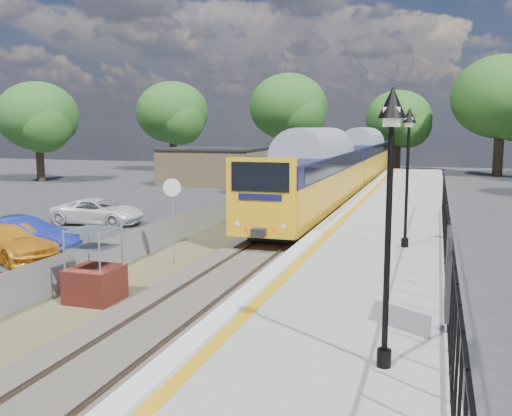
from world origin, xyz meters
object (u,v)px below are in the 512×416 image
at_px(train, 345,163).
at_px(speed_sign, 173,206).
at_px(brick_plinth, 94,267).
at_px(car_blue, 20,236).
at_px(car_white, 98,212).
at_px(car_yellow, 12,241).
at_px(victorian_lamp_south, 390,163).
at_px(victorian_lamp_north, 408,145).

distance_m(train, speed_sign, 22.86).
bearing_deg(train, brick_plinth, -95.70).
relative_size(car_blue, car_white, 0.95).
relative_size(speed_sign, car_white, 0.67).
distance_m(brick_plinth, car_yellow, 7.14).
bearing_deg(speed_sign, victorian_lamp_south, -62.77).
relative_size(victorian_lamp_south, train, 0.11).
bearing_deg(car_white, brick_plinth, -150.48).
height_order(victorian_lamp_north, brick_plinth, victorian_lamp_north).
relative_size(victorian_lamp_north, car_blue, 1.05).
bearing_deg(victorian_lamp_north, victorian_lamp_south, -88.85).
relative_size(victorian_lamp_north, brick_plinth, 2.16).
bearing_deg(car_white, victorian_lamp_south, -137.90).
relative_size(victorian_lamp_south, victorian_lamp_north, 1.00).
bearing_deg(speed_sign, brick_plinth, -108.60).
bearing_deg(car_yellow, victorian_lamp_south, -93.78).
xyz_separation_m(train, car_blue, (-8.92, -22.81, -1.62)).
distance_m(train, car_yellow, 25.09).
relative_size(brick_plinth, car_blue, 0.49).
bearing_deg(victorian_lamp_north, brick_plinth, -143.40).
bearing_deg(car_blue, brick_plinth, -132.24).
distance_m(victorian_lamp_south, speed_sign, 11.91).
bearing_deg(train, car_white, -122.13).
height_order(train, car_yellow, train).
xyz_separation_m(train, speed_sign, (-2.50, -22.72, -0.19)).
distance_m(victorian_lamp_north, car_white, 16.61).
relative_size(train, speed_sign, 13.15).
xyz_separation_m(victorian_lamp_north, train, (-5.30, 21.28, -1.96)).
bearing_deg(car_yellow, speed_sign, -58.32).
bearing_deg(car_blue, victorian_lamp_south, -127.15).
height_order(train, speed_sign, train).
distance_m(brick_plinth, car_blue, 7.63).
relative_size(victorian_lamp_north, train, 0.11).
bearing_deg(car_white, car_blue, -174.41).
bearing_deg(car_white, car_yellow, -173.95).
relative_size(victorian_lamp_south, car_blue, 1.05).
height_order(victorian_lamp_south, car_yellow, victorian_lamp_south).
height_order(brick_plinth, car_blue, brick_plinth).
relative_size(train, car_white, 8.83).
relative_size(victorian_lamp_south, car_white, 0.99).
relative_size(brick_plinth, car_white, 0.46).
distance_m(car_blue, car_yellow, 0.67).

